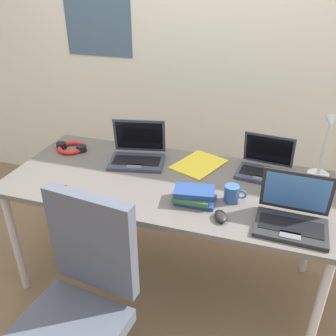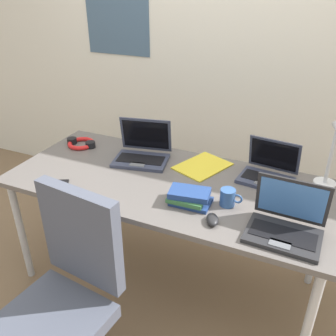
{
  "view_description": "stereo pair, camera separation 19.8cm",
  "coord_description": "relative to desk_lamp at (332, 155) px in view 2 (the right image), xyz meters",
  "views": [
    {
      "loc": [
        0.52,
        -1.66,
        1.76
      ],
      "look_at": [
        0.0,
        0.0,
        0.82
      ],
      "focal_mm": 38.75,
      "sensor_mm": 36.0,
      "label": 1
    },
    {
      "loc": [
        0.71,
        -1.59,
        1.76
      ],
      "look_at": [
        0.0,
        0.0,
        0.82
      ],
      "focal_mm": 38.75,
      "sensor_mm": 36.0,
      "label": 2
    }
  ],
  "objects": [
    {
      "name": "desk_lamp",
      "position": [
        0.0,
        0.0,
        0.0
      ],
      "size": [
        0.12,
        0.18,
        0.4
      ],
      "color": "silver",
      "rests_on": "desk"
    },
    {
      "name": "book_stack",
      "position": [
        -0.61,
        -0.44,
        -0.16
      ],
      "size": [
        0.22,
        0.15,
        0.07
      ],
      "color": "navy",
      "rests_on": "desk"
    },
    {
      "name": "laptop_center",
      "position": [
        -0.14,
        -0.49,
        -0.15
      ],
      "size": [
        0.33,
        0.26,
        0.24
      ],
      "color": "#232326",
      "rests_on": "desk"
    },
    {
      "name": "office_chair",
      "position": [
        -0.98,
        -1.03,
        -0.54
      ],
      "size": [
        0.52,
        0.56,
        0.97
      ],
      "color": "black",
      "rests_on": "ground_plane"
    },
    {
      "name": "ground_plane",
      "position": [
        -0.8,
        -0.28,
        -0.94
      ],
      "size": [
        12.0,
        12.0,
        0.0
      ],
      "primitive_type": "plane",
      "color": "#7A6047"
    },
    {
      "name": "laptop_front_right",
      "position": [
        -1.05,
        -0.1,
        -0.15
      ],
      "size": [
        0.37,
        0.32,
        0.24
      ],
      "color": "#33384C",
      "rests_on": "desk"
    },
    {
      "name": "computer_mouse",
      "position": [
        -0.46,
        -0.54,
        -0.18
      ],
      "size": [
        0.09,
        0.11,
        0.03
      ],
      "primitive_type": "ellipsoid",
      "rotation": [
        0.0,
        0.0,
        0.42
      ],
      "color": "black",
      "rests_on": "desk"
    },
    {
      "name": "wall_back",
      "position": [
        -0.8,
        0.82,
        0.36
      ],
      "size": [
        6.0,
        0.13,
        2.6
      ],
      "color": "silver",
      "rests_on": "ground_plane"
    },
    {
      "name": "pill_bottle",
      "position": [
        -0.08,
        -0.15,
        -0.16
      ],
      "size": [
        0.04,
        0.04,
        0.08
      ],
      "color": "gold",
      "rests_on": "desk"
    },
    {
      "name": "coffee_mug",
      "position": [
        -0.43,
        -0.37,
        -0.15
      ],
      "size": [
        0.11,
        0.08,
        0.09
      ],
      "color": "#2D518C",
      "rests_on": "desk"
    },
    {
      "name": "headphones",
      "position": [
        -1.52,
        -0.09,
        -0.18
      ],
      "size": [
        0.21,
        0.18,
        0.04
      ],
      "color": "red",
      "rests_on": "desk"
    },
    {
      "name": "cell_phone",
      "position": [
        -1.3,
        -0.58,
        -0.19
      ],
      "size": [
        0.12,
        0.15,
        0.01
      ],
      "primitive_type": "cube",
      "rotation": [
        0.0,
        0.0,
        0.48
      ],
      "color": "black",
      "rests_on": "desk"
    },
    {
      "name": "laptop_back_left",
      "position": [
        -0.3,
        -0.03,
        -0.15
      ],
      "size": [
        0.31,
        0.27,
        0.22
      ],
      "color": "#33384C",
      "rests_on": "desk"
    },
    {
      "name": "paper_folder_far_corner",
      "position": [
        -0.68,
        -0.04,
        -0.19
      ],
      "size": [
        0.33,
        0.37,
        0.01
      ],
      "primitive_type": "cube",
      "rotation": [
        0.0,
        0.0,
        -0.38
      ],
      "color": "gold",
      "rests_on": "desk"
    },
    {
      "name": "desk",
      "position": [
        -0.8,
        -0.28,
        -0.25
      ],
      "size": [
        1.8,
        0.8,
        0.74
      ],
      "color": "#595451",
      "rests_on": "ground_plane"
    }
  ]
}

